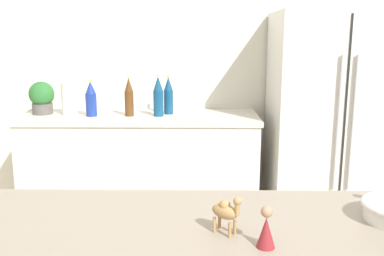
% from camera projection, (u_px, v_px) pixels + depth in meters
% --- Properties ---
extents(wall_back, '(8.00, 0.06, 2.55)m').
position_uv_depth(wall_back, '(202.00, 66.00, 3.55)').
color(wall_back, silver).
rests_on(wall_back, ground_plane).
extents(back_counter, '(1.82, 0.63, 0.92)m').
position_uv_depth(back_counter, '(142.00, 171.00, 3.40)').
color(back_counter, white).
rests_on(back_counter, ground_plane).
extents(refrigerator, '(0.87, 0.70, 1.69)m').
position_uv_depth(refrigerator, '(329.00, 126.00, 3.25)').
color(refrigerator, silver).
rests_on(refrigerator, ground_plane).
extents(potted_plant, '(0.19, 0.19, 0.25)m').
position_uv_depth(potted_plant, '(42.00, 97.00, 3.32)').
color(potted_plant, '#595451').
rests_on(potted_plant, back_counter).
extents(paper_towel_roll, '(0.12, 0.12, 0.25)m').
position_uv_depth(paper_towel_roll, '(69.00, 99.00, 3.28)').
color(paper_towel_roll, white).
rests_on(paper_towel_roll, back_counter).
extents(back_bottle_0, '(0.08, 0.08, 0.27)m').
position_uv_depth(back_bottle_0, '(91.00, 99.00, 3.23)').
color(back_bottle_0, navy).
rests_on(back_bottle_0, back_counter).
extents(back_bottle_1, '(0.08, 0.08, 0.31)m').
position_uv_depth(back_bottle_1, '(158.00, 97.00, 3.22)').
color(back_bottle_1, navy).
rests_on(back_bottle_1, back_counter).
extents(back_bottle_2, '(0.07, 0.07, 0.30)m').
position_uv_depth(back_bottle_2, '(129.00, 97.00, 3.23)').
color(back_bottle_2, brown).
rests_on(back_bottle_2, back_counter).
extents(back_bottle_3, '(0.07, 0.07, 0.30)m').
position_uv_depth(back_bottle_3, '(168.00, 96.00, 3.32)').
color(back_bottle_3, navy).
rests_on(back_bottle_3, back_counter).
extents(camel_figurine, '(0.09, 0.09, 0.12)m').
position_uv_depth(camel_figurine, '(226.00, 211.00, 1.22)').
color(camel_figurine, '#A87F4C').
rests_on(camel_figurine, bar_counter).
extents(wise_man_figurine_blue, '(0.05, 0.05, 0.12)m').
position_uv_depth(wise_man_figurine_blue, '(266.00, 230.00, 1.14)').
color(wise_man_figurine_blue, maroon).
rests_on(wise_man_figurine_blue, bar_counter).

